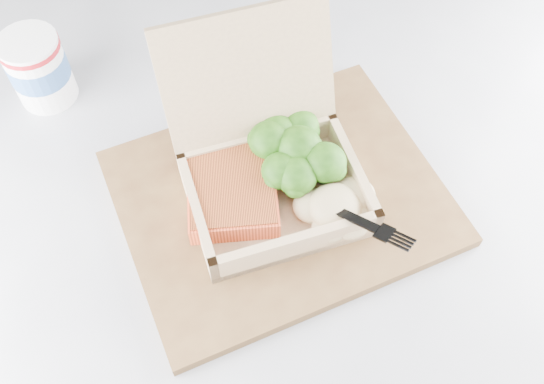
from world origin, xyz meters
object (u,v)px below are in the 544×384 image
object	(u,v)px
serving_tray	(280,198)
paper_cup	(38,67)
cafe_table	(288,300)
takeout_container	(267,158)

from	to	relation	value
serving_tray	paper_cup	distance (m)	0.35
cafe_table	paper_cup	bearing A→B (deg)	128.80
takeout_container	serving_tray	bearing A→B (deg)	-71.50
serving_tray	paper_cup	bearing A→B (deg)	133.90
cafe_table	takeout_container	size ratio (longest dim) A/B	4.92
cafe_table	paper_cup	xyz separation A→B (m)	(-0.24, 0.30, 0.25)
cafe_table	paper_cup	distance (m)	0.46
paper_cup	serving_tray	bearing A→B (deg)	-46.10
takeout_container	cafe_table	bearing A→B (deg)	-85.29
serving_tray	takeout_container	xyz separation A→B (m)	(-0.01, 0.02, 0.05)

